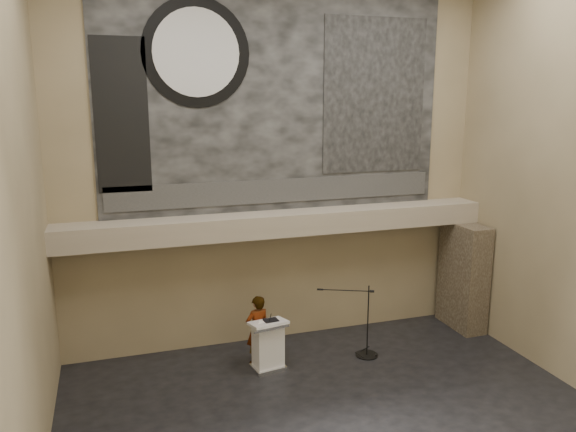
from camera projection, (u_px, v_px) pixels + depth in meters
name	position (u px, v px, depth m)	size (l,w,h in m)	color
floor	(342.00, 424.00, 10.14)	(10.00, 10.00, 0.00)	black
wall_back	(277.00, 165.00, 12.96)	(10.00, 0.02, 8.50)	#827252
wall_front	(513.00, 259.00, 5.52)	(10.00, 0.02, 8.50)	#827252
wall_left	(15.00, 212.00, 7.74)	(0.02, 8.00, 8.50)	#827252
soffit	(283.00, 223.00, 12.86)	(10.00, 0.80, 0.50)	gray
sprinkler_left	(214.00, 241.00, 12.39)	(0.04, 0.04, 0.06)	#B2893D
sprinkler_right	(359.00, 229.00, 13.45)	(0.04, 0.04, 0.06)	#B2893D
banner	(277.00, 101.00, 12.62)	(8.00, 0.05, 5.00)	black
banner_text_strip	(278.00, 191.00, 13.02)	(7.76, 0.02, 0.55)	#2F2F2F
banner_clock_rim	(196.00, 53.00, 11.83)	(2.30, 2.30, 0.02)	black
banner_clock_face	(196.00, 53.00, 11.81)	(1.84, 1.84, 0.02)	silver
banner_building_print	(375.00, 96.00, 13.29)	(2.60, 0.02, 3.60)	black
banner_brick_print	(121.00, 116.00, 11.63)	(1.10, 0.02, 3.20)	black
stone_pier	(463.00, 276.00, 14.18)	(0.60, 1.40, 2.70)	#3F3427
lectern	(268.00, 345.00, 12.09)	(0.85, 0.66, 1.14)	silver
binder	(271.00, 321.00, 11.97)	(0.30, 0.24, 0.04)	black
papers	(263.00, 323.00, 11.88)	(0.19, 0.26, 0.01)	white
speaker_person	(257.00, 330.00, 12.30)	(0.57, 0.38, 1.57)	beige
mic_stand	(365.00, 345.00, 12.78)	(1.31, 0.74, 1.68)	black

